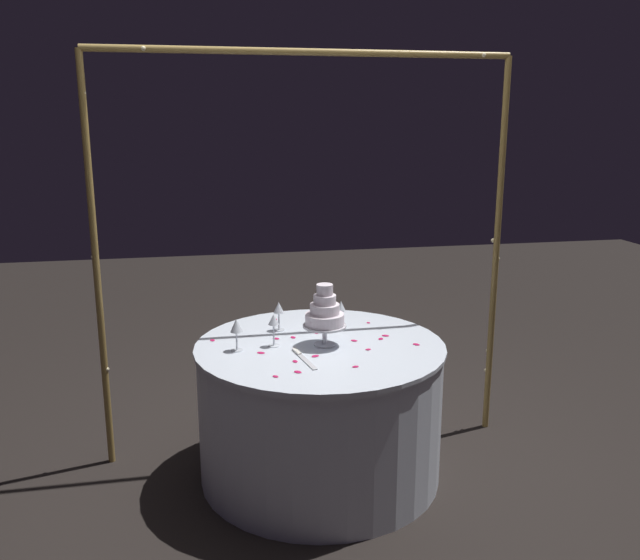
{
  "coord_description": "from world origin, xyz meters",
  "views": [
    {
      "loc": [
        -0.62,
        -3.14,
        1.84
      ],
      "look_at": [
        0.0,
        0.0,
        1.06
      ],
      "focal_mm": 37.24,
      "sensor_mm": 36.0,
      "label": 1
    }
  ],
  "objects": [
    {
      "name": "rose_petal_15",
      "position": [
        -0.21,
        0.12,
        0.73
      ],
      "size": [
        0.05,
        0.05,
        0.0
      ],
      "primitive_type": "ellipsoid",
      "rotation": [
        0.0,
        0.0,
        2.43
      ],
      "color": "#C61951",
      "rests_on": "main_table"
    },
    {
      "name": "wine_glass_1",
      "position": [
        -0.17,
        0.27,
        0.84
      ],
      "size": [
        0.06,
        0.06,
        0.16
      ],
      "color": "silver",
      "rests_on": "main_table"
    },
    {
      "name": "rose_petal_16",
      "position": [
        -0.54,
        0.16,
        0.73
      ],
      "size": [
        0.03,
        0.04,
        0.0
      ],
      "primitive_type": "ellipsoid",
      "rotation": [
        0.0,
        0.0,
        4.84
      ],
      "color": "#C61951",
      "rests_on": "main_table"
    },
    {
      "name": "rose_petal_17",
      "position": [
        -0.31,
        -0.08,
        0.73
      ],
      "size": [
        0.05,
        0.05,
        0.0
      ],
      "primitive_type": "ellipsoid",
      "rotation": [
        0.0,
        0.0,
        2.57
      ],
      "color": "#C61951",
      "rests_on": "main_table"
    },
    {
      "name": "main_table",
      "position": [
        0.0,
        0.0,
        0.36
      ],
      "size": [
        1.28,
        1.28,
        0.72
      ],
      "color": "silver",
      "rests_on": "ground"
    },
    {
      "name": "rose_petal_8",
      "position": [
        0.22,
        -0.13,
        0.73
      ],
      "size": [
        0.04,
        0.03,
        0.0
      ],
      "primitive_type": "ellipsoid",
      "rotation": [
        0.0,
        0.0,
        3.54
      ],
      "color": "#C61951",
      "rests_on": "main_table"
    },
    {
      "name": "rose_petal_7",
      "position": [
        0.02,
        0.18,
        0.73
      ],
      "size": [
        0.03,
        0.04,
        0.0
      ],
      "primitive_type": "ellipsoid",
      "rotation": [
        0.0,
        0.0,
        0.92
      ],
      "color": "#C61951",
      "rests_on": "main_table"
    },
    {
      "name": "rose_petal_13",
      "position": [
        0.12,
        0.28,
        0.73
      ],
      "size": [
        0.03,
        0.02,
        0.0
      ],
      "primitive_type": "ellipsoid",
      "rotation": [
        0.0,
        0.0,
        6.21
      ],
      "color": "#C61951",
      "rests_on": "main_table"
    },
    {
      "name": "rose_petal_14",
      "position": [
        -0.17,
        0.46,
        0.73
      ],
      "size": [
        0.03,
        0.04,
        0.0
      ],
      "primitive_type": "ellipsoid",
      "rotation": [
        0.0,
        0.0,
        4.32
      ],
      "color": "#C61951",
      "rests_on": "main_table"
    },
    {
      "name": "ground_plane",
      "position": [
        0.0,
        0.0,
        0.0
      ],
      "size": [
        12.0,
        12.0,
        0.0
      ],
      "primitive_type": "plane",
      "color": "black"
    },
    {
      "name": "rose_petal_11",
      "position": [
        0.34,
        0.3,
        0.73
      ],
      "size": [
        0.02,
        0.03,
        0.0
      ],
      "primitive_type": "ellipsoid",
      "rotation": [
        0.0,
        0.0,
        4.95
      ],
      "color": "#C61951",
      "rests_on": "main_table"
    },
    {
      "name": "wine_glass_2",
      "position": [
        0.17,
        0.26,
        0.83
      ],
      "size": [
        0.06,
        0.06,
        0.15
      ],
      "color": "silver",
      "rests_on": "main_table"
    },
    {
      "name": "wine_glass_3",
      "position": [
        -0.42,
        -0.02,
        0.85
      ],
      "size": [
        0.06,
        0.06,
        0.16
      ],
      "color": "silver",
      "rests_on": "main_table"
    },
    {
      "name": "rose_petal_9",
      "position": [
        -0.28,
        -0.39,
        0.73
      ],
      "size": [
        0.04,
        0.04,
        0.0
      ],
      "primitive_type": "ellipsoid",
      "rotation": [
        0.0,
        0.0,
        5.34
      ],
      "color": "#C61951",
      "rests_on": "main_table"
    },
    {
      "name": "wine_glass_0",
      "position": [
        -0.23,
        0.02,
        0.85
      ],
      "size": [
        0.06,
        0.06,
        0.17
      ],
      "color": "silver",
      "rests_on": "main_table"
    },
    {
      "name": "rose_petal_5",
      "position": [
        -0.12,
        0.13,
        0.73
      ],
      "size": [
        0.03,
        0.04,
        0.0
      ],
      "primitive_type": "ellipsoid",
      "rotation": [
        0.0,
        0.0,
        4.88
      ],
      "color": "#C61951",
      "rests_on": "main_table"
    },
    {
      "name": "tiered_cake",
      "position": [
        0.02,
        -0.02,
        0.89
      ],
      "size": [
        0.22,
        0.22,
        0.32
      ],
      "color": "silver",
      "rests_on": "main_table"
    },
    {
      "name": "rose_petal_2",
      "position": [
        -0.16,
        -0.22,
        0.73
      ],
      "size": [
        0.03,
        0.04,
        0.0
      ],
      "primitive_type": "ellipsoid",
      "rotation": [
        0.0,
        0.0,
        4.79
      ],
      "color": "#C61951",
      "rests_on": "main_table"
    },
    {
      "name": "rose_petal_12",
      "position": [
        -0.06,
        -0.17,
        0.73
      ],
      "size": [
        0.05,
        0.04,
        0.0
      ],
      "primitive_type": "ellipsoid",
      "rotation": [
        0.0,
        0.0,
        3.61
      ],
      "color": "#C61951",
      "rests_on": "main_table"
    },
    {
      "name": "rose_petal_0",
      "position": [
        -0.17,
        -0.36,
        0.73
      ],
      "size": [
        0.05,
        0.05,
        0.0
      ],
      "primitive_type": "ellipsoid",
      "rotation": [
        0.0,
        0.0,
        5.38
      ],
      "color": "#C61951",
      "rests_on": "main_table"
    },
    {
      "name": "decorative_arch",
      "position": [
        -0.0,
        0.34,
        1.45
      ],
      "size": [
        2.26,
        0.06,
        2.19
      ],
      "color": "olive",
      "rests_on": "ground"
    },
    {
      "name": "rose_petal_3",
      "position": [
        0.48,
        -0.1,
        0.73
      ],
      "size": [
        0.04,
        0.05,
        0.0
      ],
      "primitive_type": "ellipsoid",
      "rotation": [
        0.0,
        0.0,
        2.18
      ],
      "color": "#C61951",
      "rests_on": "main_table"
    },
    {
      "name": "rose_petal_1",
      "position": [
        0.36,
        0.06,
        0.73
      ],
      "size": [
        0.05,
        0.04,
        0.0
      ],
      "primitive_type": "ellipsoid",
      "rotation": [
        0.0,
        0.0,
        5.7
      ],
      "color": "#C61951",
      "rests_on": "main_table"
    },
    {
      "name": "rose_petal_6",
      "position": [
        0.33,
        0.02,
        0.73
      ],
      "size": [
        0.04,
        0.04,
        0.0
      ],
      "primitive_type": "ellipsoid",
      "rotation": [
        0.0,
        0.0,
        0.94
      ],
      "color": "#C61951",
      "rests_on": "main_table"
    },
    {
      "name": "cake_knife",
      "position": [
        -0.12,
        -0.19,
        0.73
      ],
      "size": [
        0.08,
        0.29,
        0.01
      ],
      "color": "silver",
      "rests_on": "main_table"
    },
    {
      "name": "rose_petal_4",
      "position": [
        0.1,
        -0.35,
        0.73
      ],
      "size": [
        0.04,
        0.03,
        0.0
      ],
      "primitive_type": "ellipsoid",
      "rotation": [
        0.0,
        0.0,
        0.26
      ],
      "color": "#C61951",
      "rests_on": "main_table"
    },
    {
      "name": "rose_petal_10",
      "position": [
        0.18,
        0.01,
        0.73
      ],
      "size": [
        0.04,
        0.04,
        0.0
      ],
      "primitive_type": "ellipsoid",
      "rotation": [
        0.0,
        0.0,
        2.51
      ],
      "color": "#C61951",
      "rests_on": "main_table"
    }
  ]
}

